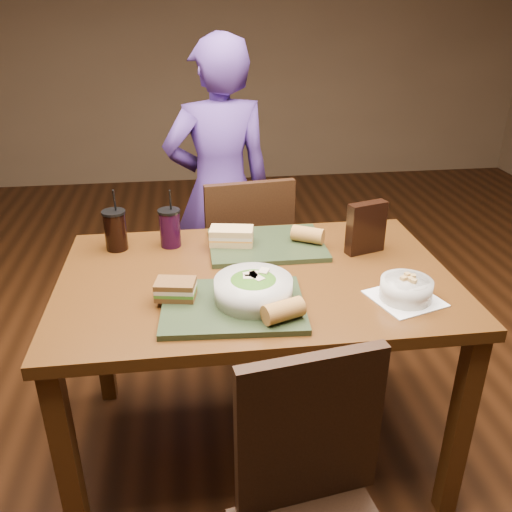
{
  "coord_description": "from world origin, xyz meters",
  "views": [
    {
      "loc": [
        -0.21,
        -1.59,
        1.58
      ],
      "look_at": [
        0.0,
        0.0,
        0.82
      ],
      "focal_mm": 38.0,
      "sensor_mm": 36.0,
      "label": 1
    }
  ],
  "objects_px": {
    "tray_far": "(267,245)",
    "cup_berry": "(170,228)",
    "salad_bowl": "(253,288)",
    "cup_cola": "(115,230)",
    "chip_bag": "(366,228)",
    "dining_table": "(256,298)",
    "sandwich_far": "(232,236)",
    "sandwich_near": "(176,289)",
    "baguette_near": "(283,311)",
    "tray_near": "(233,306)",
    "diner": "(220,191)",
    "baguette_far": "(308,235)",
    "chair_far": "(248,259)",
    "chair_near": "(315,509)",
    "soup_bowl": "(406,289)"
  },
  "relations": [
    {
      "from": "diner",
      "to": "dining_table",
      "type": "bearing_deg",
      "value": 83.62
    },
    {
      "from": "salad_bowl",
      "to": "cup_cola",
      "type": "xyz_separation_m",
      "value": [
        -0.45,
        0.47,
        0.02
      ]
    },
    {
      "from": "diner",
      "to": "baguette_far",
      "type": "bearing_deg",
      "value": 100.65
    },
    {
      "from": "tray_far",
      "to": "sandwich_far",
      "type": "relative_size",
      "value": 2.49
    },
    {
      "from": "tray_far",
      "to": "chip_bag",
      "type": "distance_m",
      "value": 0.37
    },
    {
      "from": "cup_cola",
      "to": "tray_far",
      "type": "bearing_deg",
      "value": -5.72
    },
    {
      "from": "baguette_near",
      "to": "chair_near",
      "type": "bearing_deg",
      "value": -87.82
    },
    {
      "from": "cup_berry",
      "to": "chip_bag",
      "type": "distance_m",
      "value": 0.71
    },
    {
      "from": "cup_cola",
      "to": "sandwich_far",
      "type": "bearing_deg",
      "value": -6.88
    },
    {
      "from": "soup_bowl",
      "to": "cup_berry",
      "type": "bearing_deg",
      "value": 145.14
    },
    {
      "from": "tray_near",
      "to": "baguette_near",
      "type": "xyz_separation_m",
      "value": [
        0.13,
        -0.11,
        0.04
      ]
    },
    {
      "from": "dining_table",
      "to": "cup_cola",
      "type": "distance_m",
      "value": 0.58
    },
    {
      "from": "sandwich_near",
      "to": "baguette_near",
      "type": "xyz_separation_m",
      "value": [
        0.3,
        -0.17,
        0.0
      ]
    },
    {
      "from": "baguette_near",
      "to": "cup_berry",
      "type": "bearing_deg",
      "value": 118.2
    },
    {
      "from": "baguette_far",
      "to": "diner",
      "type": "bearing_deg",
      "value": 110.25
    },
    {
      "from": "salad_bowl",
      "to": "baguette_near",
      "type": "xyz_separation_m",
      "value": [
        0.07,
        -0.12,
        -0.01
      ]
    },
    {
      "from": "baguette_far",
      "to": "salad_bowl",
      "type": "bearing_deg",
      "value": -122.61
    },
    {
      "from": "diner",
      "to": "cup_berry",
      "type": "xyz_separation_m",
      "value": [
        -0.23,
        -0.67,
        0.09
      ]
    },
    {
      "from": "baguette_far",
      "to": "dining_table",
      "type": "bearing_deg",
      "value": -137.16
    },
    {
      "from": "baguette_near",
      "to": "chip_bag",
      "type": "distance_m",
      "value": 0.59
    },
    {
      "from": "chair_near",
      "to": "sandwich_near",
      "type": "xyz_separation_m",
      "value": [
        -0.31,
        0.56,
        0.32
      ]
    },
    {
      "from": "chair_far",
      "to": "sandwich_near",
      "type": "height_order",
      "value": "chair_far"
    },
    {
      "from": "cup_cola",
      "to": "chip_bag",
      "type": "xyz_separation_m",
      "value": [
        0.89,
        -0.14,
        0.02
      ]
    },
    {
      "from": "chair_near",
      "to": "diner",
      "type": "height_order",
      "value": "diner"
    },
    {
      "from": "tray_far",
      "to": "baguette_near",
      "type": "xyz_separation_m",
      "value": [
        -0.03,
        -0.53,
        0.04
      ]
    },
    {
      "from": "salad_bowl",
      "to": "chip_bag",
      "type": "bearing_deg",
      "value": 35.82
    },
    {
      "from": "baguette_far",
      "to": "cup_cola",
      "type": "bearing_deg",
      "value": 174.23
    },
    {
      "from": "chair_far",
      "to": "cup_cola",
      "type": "bearing_deg",
      "value": -144.73
    },
    {
      "from": "tray_far",
      "to": "dining_table",
      "type": "bearing_deg",
      "value": -107.34
    },
    {
      "from": "tray_near",
      "to": "sandwich_far",
      "type": "distance_m",
      "value": 0.43
    },
    {
      "from": "baguette_far",
      "to": "tray_near",
      "type": "bearing_deg",
      "value": -127.61
    },
    {
      "from": "diner",
      "to": "baguette_near",
      "type": "relative_size",
      "value": 12.5
    },
    {
      "from": "dining_table",
      "to": "chair_near",
      "type": "xyz_separation_m",
      "value": [
        0.05,
        -0.7,
        -0.18
      ]
    },
    {
      "from": "diner",
      "to": "tray_near",
      "type": "distance_m",
      "value": 1.15
    },
    {
      "from": "tray_far",
      "to": "cup_berry",
      "type": "distance_m",
      "value": 0.36
    },
    {
      "from": "sandwich_near",
      "to": "cup_berry",
      "type": "height_order",
      "value": "cup_berry"
    },
    {
      "from": "sandwich_far",
      "to": "sandwich_near",
      "type": "bearing_deg",
      "value": -118.58
    },
    {
      "from": "chair_far",
      "to": "chair_near",
      "type": "bearing_deg",
      "value": -89.93
    },
    {
      "from": "chair_near",
      "to": "tray_far",
      "type": "xyz_separation_m",
      "value": [
        0.02,
        0.92,
        0.28
      ]
    },
    {
      "from": "tray_near",
      "to": "sandwich_far",
      "type": "relative_size",
      "value": 2.49
    },
    {
      "from": "cup_berry",
      "to": "chair_far",
      "type": "bearing_deg",
      "value": 48.16
    },
    {
      "from": "tray_far",
      "to": "cup_cola",
      "type": "xyz_separation_m",
      "value": [
        -0.55,
        0.05,
        0.07
      ]
    },
    {
      "from": "tray_far",
      "to": "soup_bowl",
      "type": "bearing_deg",
      "value": -50.47
    },
    {
      "from": "diner",
      "to": "sandwich_far",
      "type": "xyz_separation_m",
      "value": [
        -0.01,
        -0.72,
        0.07
      ]
    },
    {
      "from": "tray_far",
      "to": "salad_bowl",
      "type": "xyz_separation_m",
      "value": [
        -0.1,
        -0.41,
        0.05
      ]
    },
    {
      "from": "sandwich_far",
      "to": "baguette_near",
      "type": "relative_size",
      "value": 1.45
    },
    {
      "from": "tray_far",
      "to": "chair_near",
      "type": "bearing_deg",
      "value": -91.17
    },
    {
      "from": "tray_far",
      "to": "chair_far",
      "type": "bearing_deg",
      "value": 92.75
    },
    {
      "from": "dining_table",
      "to": "salad_bowl",
      "type": "height_order",
      "value": "salad_bowl"
    },
    {
      "from": "tray_near",
      "to": "sandwich_near",
      "type": "xyz_separation_m",
      "value": [
        -0.17,
        0.06,
        0.04
      ]
    }
  ]
}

